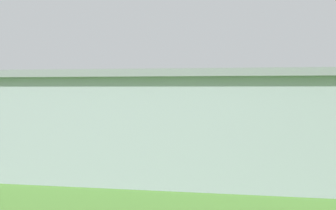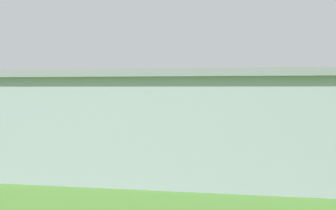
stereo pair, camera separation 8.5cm
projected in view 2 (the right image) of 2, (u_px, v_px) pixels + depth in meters
name	position (u px, v px, depth m)	size (l,w,h in m)	color
ground_plane	(182.00, 120.00, 69.10)	(400.00, 400.00, 0.00)	#47752D
hangar	(88.00, 120.00, 27.65)	(35.61, 12.36, 5.49)	#99A3AD
biplane	(188.00, 95.00, 70.47)	(8.37, 7.44, 3.48)	#B21E1E
person_walking_on_apron	(288.00, 132.00, 41.22)	(0.53, 0.53, 1.67)	navy
windsock	(64.00, 83.00, 73.18)	(1.41, 0.61, 6.13)	silver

